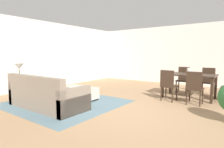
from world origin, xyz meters
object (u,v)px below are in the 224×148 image
(table_lamp, at_px, (19,67))
(vase_centerpiece, at_px, (189,71))
(dining_chair_far_left, at_px, (183,78))
(dining_chair_far_right, at_px, (208,80))
(side_table, at_px, (20,85))
(dining_chair_near_right, at_px, (194,86))
(couch, at_px, (46,97))
(ottoman_table, at_px, (80,92))
(dining_table, at_px, (189,77))
(dining_chair_near_left, at_px, (168,84))

(table_lamp, bearing_deg, vase_centerpiece, 38.29)
(dining_chair_far_left, distance_m, dining_chair_far_right, 0.81)
(side_table, height_order, dining_chair_far_right, dining_chair_far_right)
(dining_chair_near_right, bearing_deg, couch, -140.50)
(dining_chair_near_right, bearing_deg, dining_chair_far_left, 114.35)
(ottoman_table, xyz_separation_m, side_table, (-1.45, -1.08, 0.23))
(dining_chair_near_right, bearing_deg, dining_chair_far_right, 88.10)
(dining_table, bearing_deg, dining_chair_far_left, 115.98)
(ottoman_table, xyz_separation_m, dining_chair_far_right, (3.05, 3.04, 0.30))
(side_table, distance_m, dining_table, 5.24)
(couch, bearing_deg, vase_centerpiece, 50.85)
(side_table, distance_m, vase_centerpiece, 5.23)
(dining_chair_near_left, relative_size, dining_chair_far_right, 1.00)
(dining_chair_far_right, bearing_deg, side_table, -137.52)
(dining_chair_near_left, relative_size, dining_chair_far_left, 1.00)
(dining_chair_far_left, bearing_deg, dining_chair_far_right, 1.99)
(side_table, relative_size, dining_chair_far_right, 0.63)
(dining_chair_near_right, bearing_deg, dining_table, 112.73)
(couch, height_order, dining_chair_far_left, dining_chair_far_left)
(ottoman_table, bearing_deg, dining_chair_near_left, 31.31)
(vase_centerpiece, bearing_deg, dining_chair_near_left, -116.14)
(couch, distance_m, dining_chair_far_right, 5.21)
(couch, xyz_separation_m, ottoman_table, (0.05, 1.15, -0.06))
(table_lamp, xyz_separation_m, vase_centerpiece, (4.09, 3.23, -0.13))
(ottoman_table, distance_m, dining_chair_far_left, 3.77)
(couch, height_order, table_lamp, table_lamp)
(dining_chair_far_right, bearing_deg, dining_chair_far_left, -178.01)
(dining_chair_far_left, bearing_deg, table_lamp, -132.07)
(ottoman_table, distance_m, dining_chair_near_right, 3.30)
(table_lamp, distance_m, dining_chair_far_right, 6.12)
(table_lamp, xyz_separation_m, dining_table, (4.09, 3.28, -0.33))
(dining_chair_near_left, height_order, dining_chair_far_right, same)
(ottoman_table, height_order, dining_chair_near_left, dining_chair_near_left)
(side_table, relative_size, vase_centerpiece, 2.97)
(dining_chair_far_right, bearing_deg, dining_chair_near_left, -115.33)
(side_table, relative_size, dining_chair_far_left, 0.63)
(dining_chair_near_right, relative_size, dining_chair_far_left, 1.00)
(dining_chair_near_left, xyz_separation_m, dining_chair_far_left, (-0.02, 1.63, 0.00))
(side_table, bearing_deg, dining_chair_far_right, 42.48)
(vase_centerpiece, bearing_deg, dining_chair_far_left, 114.71)
(ottoman_table, distance_m, dining_chair_near_left, 2.66)
(dining_chair_near_left, distance_m, dining_chair_far_right, 1.84)
(ottoman_table, height_order, dining_chair_far_left, dining_chair_far_left)
(table_lamp, height_order, vase_centerpiece, table_lamp)
(dining_chair_far_right, bearing_deg, table_lamp, -137.52)
(dining_chair_near_left, height_order, dining_chair_near_right, same)
(dining_chair_near_right, xyz_separation_m, dining_chair_far_left, (-0.75, 1.66, 0.00))
(dining_table, bearing_deg, dining_chair_far_right, 64.08)
(couch, distance_m, dining_chair_far_left, 4.76)
(couch, relative_size, dining_chair_far_right, 2.40)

